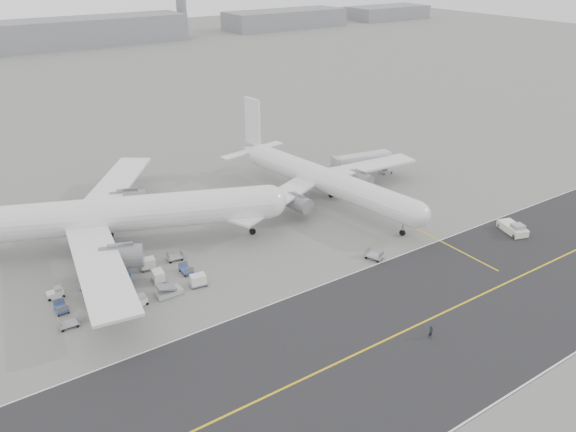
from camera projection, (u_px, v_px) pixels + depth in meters
ground at (297, 285)px, 88.29m from camera, size 700.00×700.00×0.00m
taxiway at (400, 333)px, 77.33m from camera, size 220.00×59.00×0.03m
horizon_buildings at (66, 47)px, 298.06m from camera, size 520.00×28.00×28.00m
control_tower at (181, 7)px, 329.82m from camera, size 7.00×7.00×31.25m
airliner_a at (107, 216)px, 96.54m from camera, size 60.45×59.23×21.93m
airliner_b at (323, 179)px, 114.91m from camera, size 50.54×51.47×17.85m
pushback_tug at (513, 228)px, 104.11m from camera, size 4.43×7.82×2.21m
jet_bridge at (362, 161)px, 128.08m from camera, size 15.24×5.41×5.68m
gse_cluster at (128, 291)px, 86.88m from camera, size 28.02×18.17×2.02m
stray_dolly at (374, 259)px, 95.71m from camera, size 2.70×3.34×1.78m
ground_crew_a at (431, 332)px, 76.00m from camera, size 0.74×0.51×1.95m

